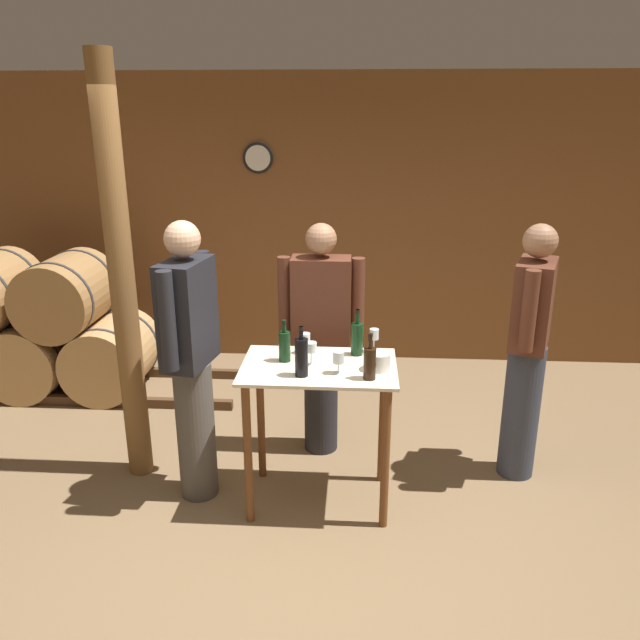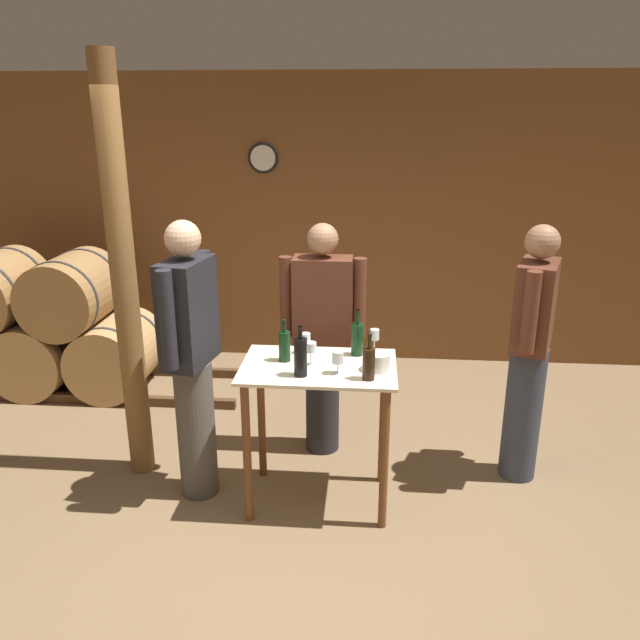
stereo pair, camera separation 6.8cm
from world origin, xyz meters
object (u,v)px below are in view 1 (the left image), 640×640
at_px(wine_bottle_far_left, 285,345).
at_px(wine_bottle_left, 301,356).
at_px(wine_bottle_center, 357,338).
at_px(ice_bucket, 379,361).
at_px(wine_bottle_right, 370,362).
at_px(wine_glass_near_center, 311,348).
at_px(wine_glass_near_right, 338,358).
at_px(wooden_post, 122,281).
at_px(person_visitor_bearded, 321,336).
at_px(wine_glass_near_left, 305,339).
at_px(person_host, 191,358).
at_px(person_visitor_with_scarf, 528,349).
at_px(wine_glass_far_side, 374,335).

relative_size(wine_bottle_far_left, wine_bottle_left, 0.88).
bearing_deg(wine_bottle_center, ice_bucket, -60.73).
distance_m(wine_bottle_center, ice_bucket, 0.27).
xyz_separation_m(wine_bottle_right, wine_glass_near_center, (-0.34, 0.18, 0.01)).
bearing_deg(wine_bottle_right, wine_glass_near_right, 159.61).
bearing_deg(wooden_post, wine_bottle_right, -15.71).
height_order(wooden_post, person_visitor_bearded, wooden_post).
xyz_separation_m(wine_bottle_far_left, wine_glass_near_left, (0.11, 0.13, -0.01)).
bearing_deg(person_host, wine_glass_near_center, -1.48).
xyz_separation_m(wooden_post, wine_glass_near_left, (1.15, -0.07, -0.33)).
bearing_deg(wine_glass_near_right, ice_bucket, 16.20).
xyz_separation_m(wine_bottle_left, wine_glass_near_right, (0.21, 0.05, -0.02)).
bearing_deg(person_visitor_with_scarf, wine_bottle_far_left, -167.34).
xyz_separation_m(wine_bottle_left, person_visitor_with_scarf, (1.41, 0.56, -0.14)).
relative_size(wine_glass_far_side, person_visitor_with_scarf, 0.09).
height_order(wine_glass_near_left, ice_bucket, wine_glass_near_left).
distance_m(wine_glass_near_right, ice_bucket, 0.24).
xyz_separation_m(wine_bottle_center, wine_glass_near_right, (-0.10, -0.30, -0.01)).
bearing_deg(person_visitor_with_scarf, person_host, -169.81).
bearing_deg(wine_glass_near_left, person_visitor_bearded, 81.38).
distance_m(wine_bottle_center, wine_glass_near_center, 0.33).
distance_m(wooden_post, wine_bottle_left, 1.27).
distance_m(person_host, person_visitor_with_scarf, 2.13).
xyz_separation_m(wine_bottle_left, person_visitor_bearded, (0.06, 0.80, -0.17)).
distance_m(wine_bottle_left, person_visitor_bearded, 0.82).
relative_size(wine_bottle_center, wine_glass_near_left, 2.24).
relative_size(wooden_post, person_host, 1.52).
bearing_deg(wine_bottle_center, wine_glass_near_center, -145.71).
relative_size(wine_bottle_far_left, wine_glass_near_center, 1.82).
relative_size(wine_bottle_far_left, wine_glass_far_side, 1.73).
bearing_deg(wine_glass_near_left, wine_glass_near_center, -74.56).
relative_size(wine_bottle_far_left, person_visitor_with_scarf, 0.15).
height_order(wine_bottle_center, wine_glass_near_right, wine_bottle_center).
bearing_deg(wine_bottle_right, ice_bucket, 67.75).
height_order(wine_bottle_left, person_visitor_bearded, person_visitor_bearded).
xyz_separation_m(wine_glass_near_left, person_host, (-0.68, -0.17, -0.08)).
relative_size(wine_bottle_left, wine_glass_far_side, 1.97).
bearing_deg(wine_glass_near_center, person_host, 178.52).
bearing_deg(wine_glass_near_center, wine_bottle_far_left, 162.37).
relative_size(wooden_post, wine_bottle_right, 9.96).
xyz_separation_m(wine_glass_near_center, person_host, (-0.73, 0.02, -0.09)).
height_order(wine_glass_near_right, wine_glass_far_side, wine_glass_far_side).
height_order(person_host, person_visitor_with_scarf, person_host).
height_order(wine_bottle_center, person_visitor_with_scarf, person_visitor_with_scarf).
height_order(wine_glass_near_right, ice_bucket, wine_glass_near_right).
xyz_separation_m(wine_glass_near_center, person_visitor_with_scarf, (1.37, 0.40, -0.12)).
height_order(ice_bucket, person_visitor_with_scarf, person_visitor_with_scarf).
bearing_deg(wine_glass_far_side, wine_bottle_right, -94.32).
distance_m(wooden_post, person_visitor_with_scarf, 2.61).
distance_m(wooden_post, wine_glass_far_side, 1.61).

